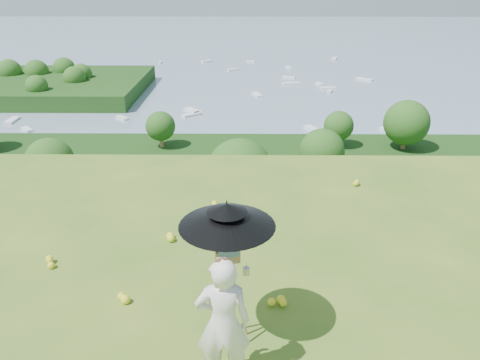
{
  "coord_description": "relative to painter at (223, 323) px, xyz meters",
  "views": [
    {
      "loc": [
        0.24,
        -4.31,
        4.33
      ],
      "look_at": [
        0.16,
        2.71,
        1.2
      ],
      "focal_mm": 35.0,
      "sensor_mm": 36.0,
      "label": 1
    }
  ],
  "objects": [
    {
      "name": "ground",
      "position": [
        -0.01,
        0.29,
        -0.83
      ],
      "size": [
        14.0,
        14.0,
        0.0
      ],
      "primitive_type": "plane",
      "color": "#3F6C1F",
      "rests_on": "ground"
    },
    {
      "name": "forest_slope",
      "position": [
        -0.01,
        35.29,
        -29.83
      ],
      "size": [
        140.0,
        56.0,
        22.0
      ],
      "primitive_type": "cube",
      "color": "#11340E",
      "rests_on": "bay_water"
    },
    {
      "name": "shoreline_tier",
      "position": [
        -0.01,
        75.29,
        -36.83
      ],
      "size": [
        170.0,
        28.0,
        8.0
      ],
      "primitive_type": "cube",
      "color": "#6F6A59",
      "rests_on": "bay_water"
    },
    {
      "name": "bay_water",
      "position": [
        -0.01,
        240.29,
        -34.83
      ],
      "size": [
        700.0,
        700.0,
        0.0
      ],
      "primitive_type": "plane",
      "color": "#708BA0",
      "rests_on": "ground"
    },
    {
      "name": "peninsula",
      "position": [
        -75.01,
        155.29,
        -29.83
      ],
      "size": [
        90.0,
        60.0,
        12.0
      ],
      "primitive_type": null,
      "color": "#11340E",
      "rests_on": "bay_water"
    },
    {
      "name": "slope_trees",
      "position": [
        -0.01,
        35.29,
        -15.83
      ],
      "size": [
        110.0,
        50.0,
        6.0
      ],
      "primitive_type": null,
      "color": "#1B4D17",
      "rests_on": "forest_slope"
    },
    {
      "name": "harbor_town",
      "position": [
        -0.01,
        75.29,
        -30.33
      ],
      "size": [
        110.0,
        22.0,
        5.0
      ],
      "primitive_type": null,
      "color": "silver",
      "rests_on": "shoreline_tier"
    },
    {
      "name": "moored_boats",
      "position": [
        -12.51,
        161.29,
        -34.48
      ],
      "size": [
        140.0,
        140.0,
        0.7
      ],
      "primitive_type": null,
      "color": "white",
      "rests_on": "bay_water"
    },
    {
      "name": "wildflowers",
      "position": [
        -0.01,
        0.54,
        -0.77
      ],
      "size": [
        10.0,
        10.5,
        0.12
      ],
      "primitive_type": null,
      "color": "yellow",
      "rests_on": "ground"
    },
    {
      "name": "painter",
      "position": [
        0.0,
        0.0,
        0.0
      ],
      "size": [
        0.62,
        0.42,
        1.66
      ],
      "primitive_type": "imported",
      "rotation": [
        0.0,
        0.0,
        3.18
      ],
      "color": "white",
      "rests_on": "ground"
    },
    {
      "name": "field_easel",
      "position": [
        0.04,
        0.61,
        -0.08
      ],
      "size": [
        0.69,
        0.69,
        1.5
      ],
      "primitive_type": null,
      "rotation": [
        0.0,
        0.0,
        0.24
      ],
      "color": "#A67245",
      "rests_on": "ground"
    },
    {
      "name": "sun_umbrella",
      "position": [
        0.03,
        0.64,
        0.79
      ],
      "size": [
        1.26,
        1.26,
        0.77
      ],
      "primitive_type": null,
      "rotation": [
        0.0,
        0.0,
        0.14
      ],
      "color": "black",
      "rests_on": "field_easel"
    },
    {
      "name": "painter_cap",
      "position": [
        0.0,
        0.0,
        0.78
      ],
      "size": [
        0.21,
        0.24,
        0.1
      ],
      "primitive_type": null,
      "rotation": [
        0.0,
        0.0,
        0.13
      ],
      "color": "#DC7887",
      "rests_on": "painter"
    }
  ]
}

